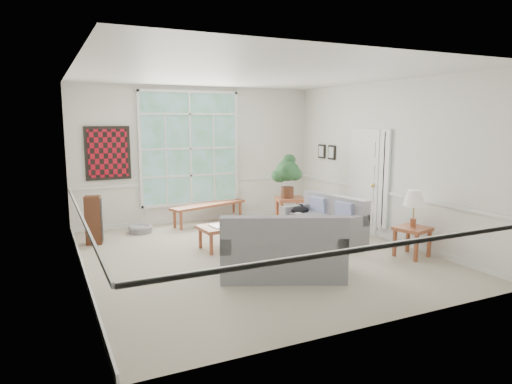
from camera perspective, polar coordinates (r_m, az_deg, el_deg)
floor at (r=7.83m, az=-0.03°, el=-7.90°), size 5.50×6.00×0.01m
ceiling at (r=7.53m, az=-0.04°, el=14.55°), size 5.50×6.00×0.02m
wall_back at (r=10.31m, az=-7.22°, el=4.64°), size 5.50×0.02×3.00m
wall_front at (r=5.01m, az=14.82°, el=-0.17°), size 5.50×0.02×3.00m
wall_left at (r=6.83m, az=-21.38°, el=1.89°), size 0.02×6.00×3.00m
wall_right at (r=9.05m, az=15.93°, el=3.76°), size 0.02×6.00×3.00m
window_back at (r=10.21m, az=-8.23°, el=5.41°), size 2.30×0.08×2.40m
entry_door at (r=9.53m, az=13.26°, el=1.39°), size 0.08×0.90×2.10m
door_sidelight at (r=9.04m, az=15.77°, el=1.53°), size 0.08×0.26×1.90m
wall_art at (r=9.83m, az=-18.03°, el=4.64°), size 0.90×0.06×1.10m
wall_frame_near at (r=10.40m, az=9.40°, el=4.90°), size 0.04×0.26×0.32m
wall_frame_far at (r=10.73m, az=8.18°, el=5.05°), size 0.04×0.26×0.32m
loveseat_right at (r=8.69m, az=8.38°, el=-3.36°), size 1.08×1.69×0.85m
loveseat_front at (r=6.74m, az=3.27°, el=-6.45°), size 1.99×1.57×0.96m
coffee_table at (r=8.23m, az=-3.16°, el=-5.53°), size 1.18×0.70×0.42m
pewter_bowl at (r=8.11m, az=-2.80°, el=-3.90°), size 0.45×0.45×0.08m
window_bench at (r=10.20m, az=-5.92°, el=-2.69°), size 1.86×0.90×0.43m
end_table at (r=10.04m, az=4.25°, el=-2.37°), size 0.73×0.73×0.59m
houseplant at (r=9.90m, az=3.94°, el=2.02°), size 0.73×0.73×0.96m
side_table at (r=8.10m, az=18.91°, el=-5.92°), size 0.61×0.61×0.51m
table_lamp at (r=8.02m, az=19.11°, el=-1.97°), size 0.45×0.45×0.61m
pet_bed at (r=9.62m, az=-14.26°, el=-4.50°), size 0.64×0.64×0.14m
floor_speaker at (r=8.90m, az=-19.65°, el=-3.35°), size 0.33×0.28×0.90m
cat at (r=9.01m, az=5.53°, el=-2.23°), size 0.43×0.36×0.18m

